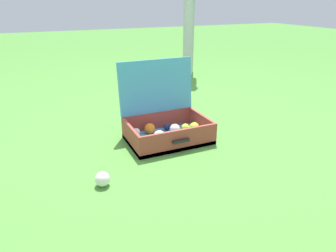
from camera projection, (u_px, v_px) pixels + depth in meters
ground_plane at (176, 135)px, 2.14m from camera, size 16.00×16.00×0.00m
open_suitcase at (166, 122)px, 2.06m from camera, size 0.53×0.43×0.51m
stray_ball_on_grass at (102, 179)px, 1.55m from camera, size 0.08×0.08×0.08m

